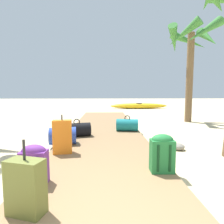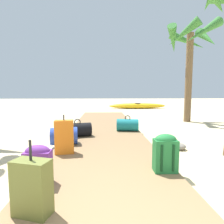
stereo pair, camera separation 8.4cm
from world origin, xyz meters
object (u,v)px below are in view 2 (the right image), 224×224
(backpack_purple, at_px, (38,164))
(duffel_bag_teal, at_px, (128,125))
(suitcase_orange, at_px, (64,137))
(backpack_green, at_px, (165,152))
(duffel_bag_black, at_px, (78,130))
(suitcase_olive, at_px, (32,188))
(duffel_bag_blue, at_px, (64,136))
(kayak, at_px, (137,106))
(palm_tree_far_right, at_px, (190,46))

(backpack_purple, height_order, duffel_bag_teal, backpack_purple)
(suitcase_orange, xyz_separation_m, duffel_bag_teal, (1.44, 2.01, -0.14))
(backpack_green, height_order, duffel_bag_black, backpack_green)
(suitcase_orange, bearing_deg, duffel_bag_teal, 54.41)
(suitcase_olive, bearing_deg, duffel_bag_blue, 94.41)
(duffel_bag_teal, relative_size, kayak, 0.16)
(backpack_purple, xyz_separation_m, palm_tree_far_right, (4.28, 5.37, 2.68))
(duffel_bag_blue, relative_size, duffel_bag_teal, 0.92)
(backpack_purple, xyz_separation_m, kayak, (3.34, 11.64, -0.14))
(kayak, bearing_deg, backpack_purple, -106.02)
(backpack_purple, bearing_deg, duffel_bag_blue, 91.40)
(duffel_bag_blue, relative_size, backpack_purple, 1.24)
(suitcase_orange, bearing_deg, backpack_green, -29.27)
(suitcase_orange, height_order, palm_tree_far_right, palm_tree_far_right)
(backpack_purple, relative_size, kayak, 0.12)
(duffel_bag_black, distance_m, duffel_bag_teal, 1.52)
(duffel_bag_blue, bearing_deg, suitcase_orange, -78.23)
(kayak, bearing_deg, backpack_green, -98.31)
(suitcase_olive, bearing_deg, backpack_green, 30.49)
(backpack_green, xyz_separation_m, kayak, (1.66, 11.33, -0.17))
(duffel_bag_blue, height_order, duffel_bag_black, duffel_bag_blue)
(backpack_purple, bearing_deg, duffel_bag_black, 86.64)
(palm_tree_far_right, xyz_separation_m, kayak, (-0.94, 6.27, -2.82))
(suitcase_olive, height_order, palm_tree_far_right, palm_tree_far_right)
(duffel_bag_blue, bearing_deg, backpack_purple, -88.60)
(suitcase_orange, distance_m, backpack_green, 1.84)
(duffel_bag_blue, height_order, kayak, duffel_bag_blue)
(duffel_bag_teal, bearing_deg, palm_tree_far_right, 37.91)
(backpack_green, bearing_deg, duffel_bag_blue, 138.84)
(suitcase_olive, bearing_deg, duffel_bag_teal, 70.12)
(backpack_purple, height_order, kayak, backpack_purple)
(backpack_green, bearing_deg, duffel_bag_teal, 93.20)
(duffel_bag_black, relative_size, duffel_bag_teal, 1.13)
(backpack_green, distance_m, duffel_bag_black, 2.73)
(suitcase_olive, xyz_separation_m, backpack_purple, (-0.14, 0.60, -0.00))
(duffel_bag_blue, bearing_deg, backpack_green, -41.16)
(suitcase_olive, distance_m, duffel_bag_black, 3.17)
(duffel_bag_blue, height_order, duffel_bag_teal, duffel_bag_blue)
(duffel_bag_blue, distance_m, backpack_green, 2.30)
(duffel_bag_blue, xyz_separation_m, suitcase_olive, (0.19, -2.42, 0.07))
(backpack_purple, bearing_deg, suitcase_orange, 86.05)
(backpack_purple, bearing_deg, backpack_green, 10.43)
(suitcase_olive, height_order, backpack_green, suitcase_olive)
(duffel_bag_teal, height_order, palm_tree_far_right, palm_tree_far_right)
(suitcase_orange, height_order, backpack_green, suitcase_orange)
(duffel_bag_blue, distance_m, backpack_purple, 1.83)
(suitcase_orange, height_order, duffel_bag_teal, suitcase_orange)
(suitcase_orange, xyz_separation_m, palm_tree_far_right, (4.20, 4.16, 2.63))
(duffel_bag_blue, distance_m, suitcase_olive, 2.43)
(suitcase_olive, relative_size, backpack_green, 1.30)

